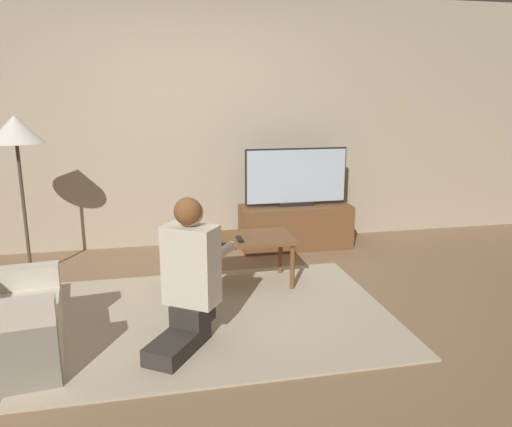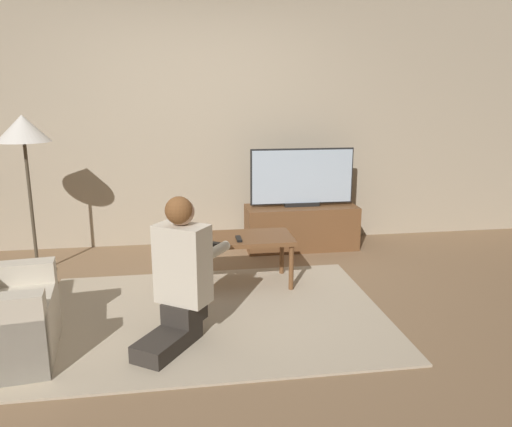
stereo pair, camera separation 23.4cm
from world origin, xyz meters
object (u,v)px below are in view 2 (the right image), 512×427
(coffee_table, at_px, (234,242))
(person_kneeling, at_px, (181,273))
(tv, at_px, (302,177))
(floor_lamp, at_px, (24,137))

(coffee_table, height_order, person_kneeling, person_kneeling)
(tv, distance_m, coffee_table, 1.32)
(floor_lamp, bearing_deg, person_kneeling, -48.98)
(tv, xyz_separation_m, floor_lamp, (-2.57, -0.37, 0.48))
(floor_lamp, relative_size, person_kneeling, 1.49)
(tv, height_order, person_kneeling, tv)
(tv, height_order, floor_lamp, floor_lamp)
(floor_lamp, height_order, person_kneeling, floor_lamp)
(coffee_table, bearing_deg, floor_lamp, 161.30)
(person_kneeling, bearing_deg, floor_lamp, -14.89)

